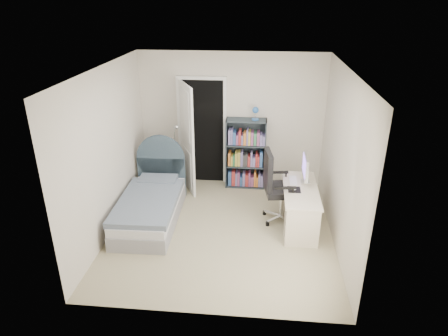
# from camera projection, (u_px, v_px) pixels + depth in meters

# --- Properties ---
(room_shell) EXTENTS (3.50, 3.70, 2.60)m
(room_shell) POSITION_uv_depth(u_px,v_px,m) (222.00, 157.00, 5.77)
(room_shell) COLOR gray
(room_shell) RESTS_ON ground
(door) EXTENTS (0.92, 0.76, 2.06)m
(door) POSITION_uv_depth(u_px,v_px,m) (192.00, 135.00, 7.32)
(door) COLOR black
(door) RESTS_ON ground
(bed) EXTENTS (0.94, 1.90, 1.16)m
(bed) POSITION_uv_depth(u_px,v_px,m) (151.00, 204.00, 6.51)
(bed) COLOR gray
(bed) RESTS_ON ground
(nightstand) EXTENTS (0.42, 0.42, 0.62)m
(nightstand) POSITION_uv_depth(u_px,v_px,m) (159.00, 164.00, 7.68)
(nightstand) COLOR tan
(nightstand) RESTS_ON ground
(floor_lamp) EXTENTS (0.18, 0.18, 1.28)m
(floor_lamp) POSITION_uv_depth(u_px,v_px,m) (177.00, 164.00, 7.37)
(floor_lamp) COLOR silver
(floor_lamp) RESTS_ON ground
(bookcase) EXTENTS (0.74, 0.32, 1.57)m
(bookcase) POSITION_uv_depth(u_px,v_px,m) (246.00, 156.00, 7.49)
(bookcase) COLOR #313C43
(bookcase) RESTS_ON ground
(desk) EXTENTS (0.53, 1.32, 1.09)m
(desk) POSITION_uv_depth(u_px,v_px,m) (300.00, 205.00, 6.29)
(desk) COLOR beige
(desk) RESTS_ON ground
(office_chair) EXTENTS (0.64, 0.66, 1.20)m
(office_chair) POSITION_uv_depth(u_px,v_px,m) (276.00, 184.00, 6.30)
(office_chair) COLOR silver
(office_chair) RESTS_ON ground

